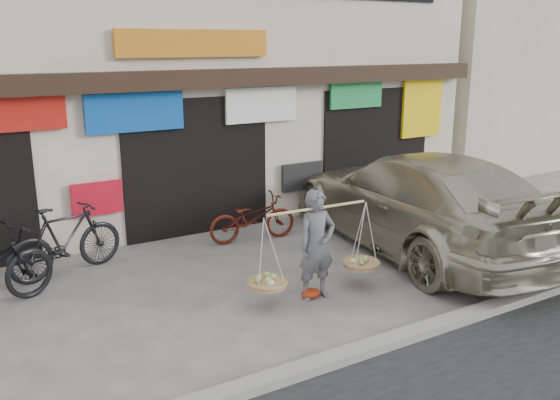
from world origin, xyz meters
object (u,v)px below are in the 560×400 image
street_vendor (317,249)px  suv (417,200)px  bike_2 (252,218)px  bike_1 (66,240)px

street_vendor → suv: 3.05m
street_vendor → bike_2: bearing=83.6°
street_vendor → suv: (2.89, 0.95, 0.13)m
street_vendor → bike_1: 4.16m
bike_1 → bike_2: bike_1 is taller
bike_1 → bike_2: 3.44m
street_vendor → bike_1: bearing=138.6°
street_vendor → suv: bearing=20.5°
bike_1 → bike_2: (3.43, -0.06, -0.14)m
bike_2 → bike_1: bearing=96.4°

